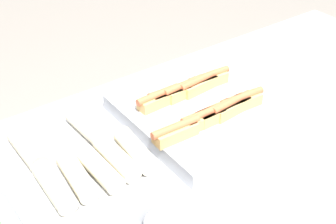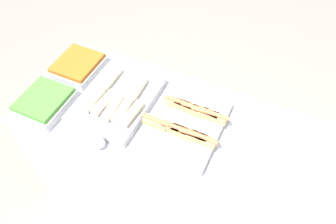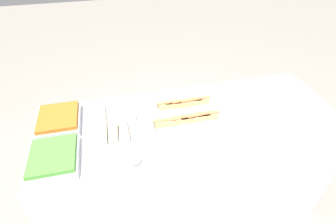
# 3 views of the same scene
# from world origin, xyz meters

# --- Properties ---
(counter) EXTENTS (1.87, 0.71, 0.87)m
(counter) POSITION_xyz_m (0.00, 0.00, 0.43)
(counter) COLOR #B7BABF
(counter) RESTS_ON ground_plane
(tray_hotdogs) EXTENTS (0.40, 0.45, 0.10)m
(tray_hotdogs) POSITION_xyz_m (-0.04, 0.00, 0.90)
(tray_hotdogs) COLOR #B7BABF
(tray_hotdogs) RESTS_ON counter
(tray_wraps) EXTENTS (0.36, 0.48, 0.10)m
(tray_wraps) POSITION_xyz_m (-0.44, -0.01, 0.90)
(tray_wraps) COLOR #B7BABF
(tray_wraps) RESTS_ON counter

